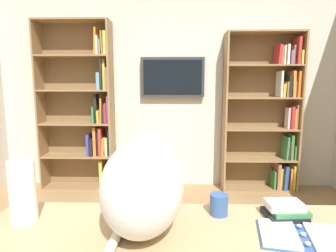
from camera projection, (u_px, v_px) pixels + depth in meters
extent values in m
cube|color=beige|center=(168.00, 85.00, 3.73)|extent=(4.52, 0.06, 2.70)
cube|color=#937047|center=(298.00, 114.00, 3.55)|extent=(0.02, 0.28, 1.99)
cube|color=#937047|center=(225.00, 113.00, 3.58)|extent=(0.02, 0.28, 1.99)
cube|color=brown|center=(258.00, 112.00, 3.70)|extent=(0.94, 0.01, 1.99)
cube|color=#937047|center=(257.00, 188.00, 3.71)|extent=(0.89, 0.27, 0.02)
cube|color=#937047|center=(259.00, 159.00, 3.65)|extent=(0.89, 0.27, 0.02)
cube|color=#937047|center=(260.00, 129.00, 3.59)|extent=(0.89, 0.27, 0.02)
cube|color=#937047|center=(262.00, 98.00, 3.53)|extent=(0.89, 0.27, 0.02)
cube|color=#937047|center=(264.00, 66.00, 3.48)|extent=(0.89, 0.27, 0.02)
cube|color=#937047|center=(265.00, 32.00, 3.42)|extent=(0.89, 0.27, 0.02)
cube|color=gold|center=(292.00, 177.00, 3.66)|extent=(0.02, 0.20, 0.32)
cube|color=orange|center=(289.00, 178.00, 3.67)|extent=(0.03, 0.17, 0.27)
cube|color=black|center=(286.00, 179.00, 3.69)|extent=(0.03, 0.14, 0.22)
cube|color=#2D4B89|center=(284.00, 176.00, 3.67)|extent=(0.05, 0.23, 0.31)
cube|color=yellow|center=(280.00, 178.00, 3.69)|extent=(0.04, 0.15, 0.27)
cube|color=#9B6348|center=(277.00, 175.00, 3.68)|extent=(0.04, 0.22, 0.34)
cube|color=#34823C|center=(273.00, 179.00, 3.69)|extent=(0.02, 0.18, 0.23)
cube|color=#437B3C|center=(293.00, 152.00, 3.61)|extent=(0.02, 0.16, 0.18)
cube|color=#438440|center=(290.00, 146.00, 3.62)|extent=(0.03, 0.17, 0.32)
cube|color=black|center=(287.00, 149.00, 3.62)|extent=(0.03, 0.20, 0.24)
cube|color=#40844B|center=(285.00, 147.00, 3.63)|extent=(0.03, 0.23, 0.29)
cube|color=#A06247|center=(296.00, 117.00, 3.54)|extent=(0.02, 0.14, 0.30)
cube|color=orange|center=(293.00, 119.00, 3.54)|extent=(0.02, 0.15, 0.25)
cube|color=#BC2736|center=(291.00, 117.00, 3.56)|extent=(0.03, 0.18, 0.28)
cube|color=beige|center=(288.00, 118.00, 3.57)|extent=(0.03, 0.13, 0.26)
cube|color=orange|center=(297.00, 84.00, 3.49)|extent=(0.03, 0.16, 0.31)
cube|color=#936D49|center=(293.00, 89.00, 3.51)|extent=(0.04, 0.13, 0.19)
cube|color=orange|center=(291.00, 84.00, 3.49)|extent=(0.04, 0.23, 0.32)
cube|color=black|center=(288.00, 86.00, 3.51)|extent=(0.04, 0.21, 0.26)
cube|color=olive|center=(285.00, 89.00, 3.50)|extent=(0.02, 0.21, 0.19)
cube|color=gold|center=(282.00, 90.00, 3.51)|extent=(0.04, 0.20, 0.17)
cube|color=silver|center=(279.00, 84.00, 3.51)|extent=(0.02, 0.21, 0.32)
cube|color=yellow|center=(300.00, 58.00, 3.43)|extent=(0.02, 0.19, 0.17)
cube|color=red|center=(296.00, 51.00, 3.44)|extent=(0.04, 0.23, 0.32)
cube|color=#996347|center=(293.00, 55.00, 3.45)|extent=(0.03, 0.13, 0.23)
cube|color=slate|center=(290.00, 58.00, 3.44)|extent=(0.03, 0.18, 0.17)
cube|color=beige|center=(286.00, 55.00, 3.46)|extent=(0.03, 0.19, 0.24)
cube|color=beige|center=(284.00, 55.00, 3.46)|extent=(0.02, 0.13, 0.23)
cube|color=olive|center=(281.00, 56.00, 3.44)|extent=(0.03, 0.15, 0.22)
cube|color=#BC2E32|center=(278.00, 55.00, 3.44)|extent=(0.05, 0.22, 0.23)
cube|color=#937047|center=(111.00, 107.00, 3.60)|extent=(0.02, 0.28, 2.14)
cube|color=#937047|center=(41.00, 107.00, 3.63)|extent=(0.02, 0.28, 2.14)
cube|color=brown|center=(79.00, 106.00, 3.75)|extent=(0.93, 0.01, 2.14)
cube|color=#937047|center=(80.00, 186.00, 3.77)|extent=(0.89, 0.27, 0.02)
cube|color=#937047|center=(78.00, 156.00, 3.71)|extent=(0.89, 0.27, 0.02)
cube|color=#937047|center=(77.00, 124.00, 3.65)|extent=(0.89, 0.27, 0.02)
cube|color=#937047|center=(75.00, 90.00, 3.58)|extent=(0.89, 0.27, 0.02)
cube|color=#937047|center=(73.00, 56.00, 3.52)|extent=(0.89, 0.27, 0.02)
cube|color=#937047|center=(72.00, 21.00, 3.46)|extent=(0.89, 0.27, 0.02)
cube|color=orange|center=(111.00, 176.00, 3.74)|extent=(0.03, 0.18, 0.27)
cube|color=gold|center=(108.00, 178.00, 3.75)|extent=(0.03, 0.20, 0.22)
cube|color=black|center=(105.00, 177.00, 3.73)|extent=(0.02, 0.17, 0.26)
cube|color=gold|center=(102.00, 173.00, 3.74)|extent=(0.04, 0.17, 0.36)
cube|color=black|center=(110.00, 142.00, 3.68)|extent=(0.03, 0.15, 0.34)
cube|color=beige|center=(107.00, 146.00, 3.69)|extent=(0.03, 0.15, 0.23)
cube|color=orange|center=(104.00, 146.00, 3.68)|extent=(0.04, 0.21, 0.24)
cube|color=#AD3B30|center=(101.00, 141.00, 3.68)|extent=(0.04, 0.21, 0.36)
cube|color=black|center=(99.00, 142.00, 3.68)|extent=(0.03, 0.13, 0.35)
cube|color=orange|center=(96.00, 141.00, 3.68)|extent=(0.04, 0.16, 0.37)
cube|color=black|center=(92.00, 147.00, 3.69)|extent=(0.04, 0.20, 0.22)
cube|color=#374296|center=(89.00, 144.00, 3.68)|extent=(0.03, 0.19, 0.28)
cube|color=#7D417B|center=(109.00, 110.00, 3.59)|extent=(0.02, 0.15, 0.34)
cube|color=#B02637|center=(106.00, 113.00, 3.60)|extent=(0.03, 0.17, 0.25)
cube|color=#13282A|center=(104.00, 116.00, 3.61)|extent=(0.03, 0.15, 0.19)
cube|color=orange|center=(102.00, 111.00, 3.61)|extent=(0.03, 0.14, 0.32)
cube|color=gold|center=(99.00, 117.00, 3.62)|extent=(0.03, 0.20, 0.17)
cube|color=black|center=(97.00, 109.00, 3.62)|extent=(0.03, 0.15, 0.37)
cube|color=#317F4E|center=(94.00, 115.00, 3.61)|extent=(0.02, 0.16, 0.21)
cube|color=#8D6C4E|center=(108.00, 79.00, 3.56)|extent=(0.03, 0.22, 0.27)
cube|color=yellow|center=(105.00, 75.00, 3.55)|extent=(0.03, 0.14, 0.37)
cube|color=black|center=(102.00, 75.00, 3.53)|extent=(0.02, 0.19, 0.37)
cube|color=#6795AD|center=(100.00, 81.00, 3.54)|extent=(0.04, 0.22, 0.21)
cube|color=#DAC843|center=(106.00, 44.00, 3.49)|extent=(0.03, 0.23, 0.28)
cube|color=olive|center=(103.00, 44.00, 3.49)|extent=(0.03, 0.23, 0.28)
cube|color=#997344|center=(101.00, 48.00, 3.48)|extent=(0.02, 0.19, 0.18)
cube|color=silver|center=(98.00, 46.00, 3.49)|extent=(0.03, 0.20, 0.22)
cube|color=orange|center=(96.00, 42.00, 3.48)|extent=(0.03, 0.15, 0.33)
cube|color=#333338|center=(173.00, 77.00, 3.63)|extent=(0.81, 0.06, 0.50)
cube|color=black|center=(173.00, 77.00, 3.60)|extent=(0.74, 0.01, 0.43)
cube|color=tan|center=(177.00, 244.00, 1.08)|extent=(1.63, 0.66, 0.03)
ellipsoid|color=white|center=(143.00, 186.00, 1.13)|extent=(0.33, 0.51, 0.37)
ellipsoid|color=white|center=(146.00, 167.00, 1.23)|extent=(0.28, 0.28, 0.28)
sphere|color=white|center=(147.00, 147.00, 1.29)|extent=(0.12, 0.12, 0.12)
cone|color=white|center=(154.00, 137.00, 1.28)|extent=(0.06, 0.06, 0.07)
cone|color=white|center=(139.00, 137.00, 1.28)|extent=(0.06, 0.06, 0.07)
cone|color=beige|center=(154.00, 138.00, 1.27)|extent=(0.03, 0.03, 0.05)
cone|color=beige|center=(139.00, 138.00, 1.27)|extent=(0.03, 0.03, 0.05)
cube|color=#335999|center=(329.00, 241.00, 1.07)|extent=(0.19, 0.24, 0.01)
cube|color=#335999|center=(278.00, 235.00, 1.11)|extent=(0.19, 0.24, 0.01)
cube|color=#335999|center=(303.00, 238.00, 1.09)|extent=(0.07, 0.22, 0.01)
cube|color=white|center=(329.00, 238.00, 1.07)|extent=(0.17, 0.23, 0.01)
cube|color=white|center=(279.00, 233.00, 1.10)|extent=(0.17, 0.23, 0.01)
cylinder|color=silver|center=(308.00, 244.00, 1.02)|extent=(0.02, 0.02, 0.01)
cylinder|color=silver|center=(303.00, 234.00, 1.08)|extent=(0.02, 0.02, 0.01)
cylinder|color=silver|center=(299.00, 226.00, 1.15)|extent=(0.02, 0.02, 0.01)
cylinder|color=white|center=(23.00, 191.00, 1.20)|extent=(0.11, 0.11, 0.27)
cylinder|color=#335999|center=(219.00, 205.00, 1.28)|extent=(0.08, 0.08, 0.10)
cube|color=black|center=(284.00, 215.00, 1.25)|extent=(0.18, 0.15, 0.03)
cube|color=#387A47|center=(287.00, 210.00, 1.25)|extent=(0.17, 0.14, 0.02)
cube|color=beige|center=(284.00, 205.00, 1.25)|extent=(0.16, 0.11, 0.03)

